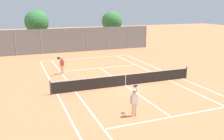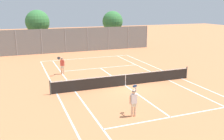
# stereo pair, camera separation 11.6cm
# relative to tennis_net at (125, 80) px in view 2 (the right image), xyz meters

# --- Properties ---
(ground_plane) EXTENTS (120.00, 120.00, 0.00)m
(ground_plane) POSITION_rel_tennis_net_xyz_m (0.00, 0.00, -0.51)
(ground_plane) COLOR #CC7A4C
(court_line_markings) EXTENTS (11.10, 23.90, 0.01)m
(court_line_markings) POSITION_rel_tennis_net_xyz_m (0.00, 0.00, -0.51)
(court_line_markings) COLOR white
(court_line_markings) RESTS_ON ground
(tennis_net) EXTENTS (12.00, 0.10, 1.07)m
(tennis_net) POSITION_rel_tennis_net_xyz_m (0.00, 0.00, 0.00)
(tennis_net) COLOR #474C47
(tennis_net) RESTS_ON ground
(player_near_side) EXTENTS (0.71, 0.72, 1.77)m
(player_near_side) POSITION_rel_tennis_net_xyz_m (-1.94, -5.49, 0.42)
(player_near_side) COLOR beige
(player_near_side) RESTS_ON ground
(player_far_left) EXTENTS (0.76, 0.72, 1.77)m
(player_far_left) POSITION_rel_tennis_net_xyz_m (-4.12, 5.38, 0.42)
(player_far_left) COLOR beige
(player_far_left) RESTS_ON ground
(loose_tennis_ball_0) EXTENTS (0.07, 0.07, 0.07)m
(loose_tennis_ball_0) POSITION_rel_tennis_net_xyz_m (3.58, 7.32, -0.48)
(loose_tennis_ball_0) COLOR #D1DB33
(loose_tennis_ball_0) RESTS_ON ground
(back_fence) EXTENTS (22.41, 0.08, 3.37)m
(back_fence) POSITION_rel_tennis_net_xyz_m (0.00, 16.85, 1.17)
(back_fence) COLOR gray
(back_fence) RESTS_ON ground
(tree_behind_left) EXTENTS (3.43, 3.43, 5.80)m
(tree_behind_left) POSITION_rel_tennis_net_xyz_m (-4.93, 20.28, 3.46)
(tree_behind_left) COLOR brown
(tree_behind_left) RESTS_ON ground
(tree_behind_right) EXTENTS (3.31, 3.31, 5.55)m
(tree_behind_right) POSITION_rel_tennis_net_xyz_m (7.02, 20.76, 3.30)
(tree_behind_right) COLOR brown
(tree_behind_right) RESTS_ON ground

